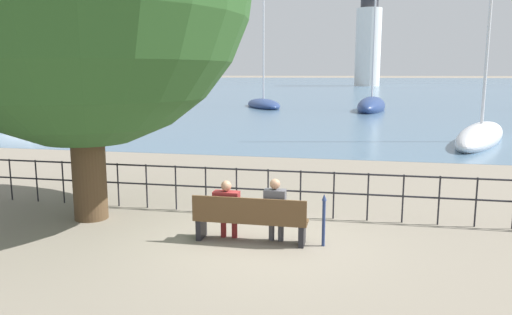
% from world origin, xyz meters
% --- Properties ---
extents(ground_plane, '(1000.00, 1000.00, 0.00)m').
position_xyz_m(ground_plane, '(0.00, 0.00, 0.00)').
color(ground_plane, gray).
extents(harbor_water, '(600.00, 300.00, 0.01)m').
position_xyz_m(harbor_water, '(0.00, 159.52, 0.00)').
color(harbor_water, slate).
rests_on(harbor_water, ground_plane).
extents(park_bench, '(2.16, 0.45, 0.90)m').
position_xyz_m(park_bench, '(0.00, -0.07, 0.45)').
color(park_bench, brown).
rests_on(park_bench, ground_plane).
extents(seated_person_left, '(0.49, 0.35, 1.17)m').
position_xyz_m(seated_person_left, '(-0.47, 0.01, 0.65)').
color(seated_person_left, maroon).
rests_on(seated_person_left, ground_plane).
extents(seated_person_right, '(0.40, 0.35, 1.24)m').
position_xyz_m(seated_person_right, '(0.47, 0.01, 0.68)').
color(seated_person_right, '#4C4C51').
rests_on(seated_person_right, ground_plane).
extents(promenade_railing, '(14.63, 0.04, 1.05)m').
position_xyz_m(promenade_railing, '(0.00, 1.84, 0.69)').
color(promenade_railing, black).
rests_on(promenade_railing, ground_plane).
extents(closed_umbrella, '(0.09, 0.09, 0.99)m').
position_xyz_m(closed_umbrella, '(1.37, 0.02, 0.55)').
color(closed_umbrella, navy).
rests_on(closed_umbrella, ground_plane).
extents(sailboat_0, '(5.45, 8.28, 12.23)m').
position_xyz_m(sailboat_0, '(-6.82, 36.83, 0.28)').
color(sailboat_0, navy).
rests_on(sailboat_0, ground_plane).
extents(sailboat_1, '(3.14, 8.94, 11.01)m').
position_xyz_m(sailboat_1, '(2.95, 34.67, 0.37)').
color(sailboat_1, navy).
rests_on(sailboat_1, ground_plane).
extents(sailboat_3, '(4.03, 6.00, 10.35)m').
position_xyz_m(sailboat_3, '(-17.85, 17.98, 0.34)').
color(sailboat_3, white).
rests_on(sailboat_3, ground_plane).
extents(sailboat_4, '(4.56, 8.87, 11.57)m').
position_xyz_m(sailboat_4, '(7.51, 15.71, 0.31)').
color(sailboat_4, silver).
rests_on(sailboat_4, ground_plane).
extents(harbor_lighthouse, '(5.94, 5.94, 22.12)m').
position_xyz_m(harbor_lighthouse, '(3.50, 115.61, 10.29)').
color(harbor_lighthouse, white).
rests_on(harbor_lighthouse, ground_plane).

